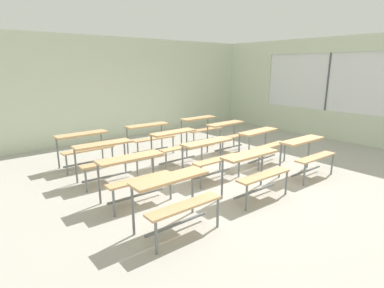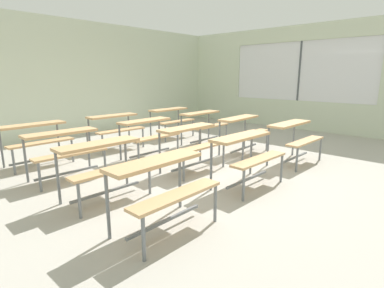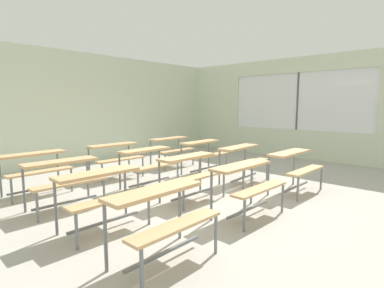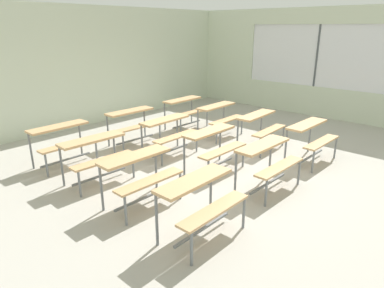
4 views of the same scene
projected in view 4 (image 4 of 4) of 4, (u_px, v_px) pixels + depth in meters
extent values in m
cube|color=#ADA89E|center=(221.00, 169.00, 6.28)|extent=(10.00, 9.00, 0.05)
cube|color=beige|center=(83.00, 67.00, 8.63)|extent=(10.00, 0.12, 3.00)
cube|color=beige|center=(329.00, 103.00, 9.63)|extent=(0.12, 9.00, 0.85)
cube|color=beige|center=(341.00, 15.00, 8.86)|extent=(0.12, 9.00, 0.45)
cube|color=beige|center=(229.00, 51.00, 11.47)|extent=(0.12, 1.90, 1.70)
cube|color=white|center=(317.00, 56.00, 9.53)|extent=(0.02, 4.20, 1.70)
cube|color=#4C5156|center=(317.00, 56.00, 9.53)|extent=(0.06, 0.05, 1.70)
cube|color=tan|center=(194.00, 180.00, 4.09)|extent=(1.10, 0.32, 0.04)
cube|color=tan|center=(214.00, 210.00, 3.98)|extent=(1.10, 0.22, 0.03)
cylinder|color=slate|center=(157.00, 219.00, 3.95)|extent=(0.04, 0.04, 0.72)
cylinder|color=slate|center=(211.00, 190.00, 4.65)|extent=(0.04, 0.04, 0.72)
cylinder|color=slate|center=(192.00, 248.00, 3.65)|extent=(0.04, 0.04, 0.44)
cylinder|color=slate|center=(244.00, 213.00, 4.35)|extent=(0.04, 0.04, 0.44)
cube|color=slate|center=(202.00, 229.00, 4.21)|extent=(1.00, 0.03, 0.03)
cube|color=tan|center=(263.00, 145.00, 5.32)|extent=(1.11, 0.35, 0.04)
cube|color=tan|center=(280.00, 167.00, 5.20)|extent=(1.11, 0.25, 0.03)
cylinder|color=slate|center=(236.00, 173.00, 5.19)|extent=(0.04, 0.04, 0.72)
cylinder|color=slate|center=(270.00, 156.00, 5.87)|extent=(0.04, 0.04, 0.72)
cylinder|color=slate|center=(266.00, 193.00, 4.87)|extent=(0.04, 0.04, 0.44)
cylinder|color=slate|center=(299.00, 172.00, 5.56)|extent=(0.04, 0.04, 0.44)
cube|color=slate|center=(268.00, 184.00, 5.43)|extent=(1.00, 0.06, 0.03)
cube|color=tan|center=(307.00, 124.00, 6.45)|extent=(1.11, 0.35, 0.04)
cube|color=tan|center=(322.00, 142.00, 6.33)|extent=(1.10, 0.25, 0.03)
cylinder|color=slate|center=(286.00, 147.00, 6.31)|extent=(0.04, 0.04, 0.72)
cylinder|color=slate|center=(310.00, 135.00, 7.00)|extent=(0.04, 0.04, 0.72)
cylinder|color=slate|center=(313.00, 161.00, 6.00)|extent=(0.04, 0.04, 0.44)
cylinder|color=slate|center=(335.00, 148.00, 6.69)|extent=(0.04, 0.04, 0.44)
cube|color=slate|center=(310.00, 157.00, 6.56)|extent=(1.00, 0.06, 0.03)
cube|color=tan|center=(135.00, 157.00, 4.85)|extent=(1.11, 0.34, 0.04)
cube|color=tan|center=(150.00, 181.00, 4.73)|extent=(1.10, 0.24, 0.03)
cylinder|color=slate|center=(101.00, 188.00, 4.72)|extent=(0.04, 0.04, 0.72)
cylinder|color=slate|center=(156.00, 167.00, 5.40)|extent=(0.04, 0.04, 0.72)
cylinder|color=slate|center=(126.00, 210.00, 4.41)|extent=(0.04, 0.04, 0.44)
cylinder|color=slate|center=(180.00, 186.00, 5.09)|extent=(0.04, 0.04, 0.44)
cube|color=slate|center=(143.00, 198.00, 4.96)|extent=(1.00, 0.05, 0.03)
cube|color=tan|center=(209.00, 131.00, 6.02)|extent=(1.10, 0.33, 0.04)
cube|color=tan|center=(223.00, 150.00, 5.90)|extent=(1.10, 0.23, 0.03)
cylinder|color=slate|center=(184.00, 156.00, 5.88)|extent=(0.04, 0.04, 0.72)
cylinder|color=slate|center=(220.00, 142.00, 6.57)|extent=(0.04, 0.04, 0.72)
cylinder|color=slate|center=(208.00, 172.00, 5.57)|extent=(0.04, 0.04, 0.44)
cylinder|color=slate|center=(243.00, 156.00, 6.26)|extent=(0.04, 0.04, 0.44)
cube|color=slate|center=(215.00, 166.00, 6.13)|extent=(1.00, 0.04, 0.03)
cube|color=tan|center=(257.00, 115.00, 7.13)|extent=(1.11, 0.37, 0.04)
cube|color=tan|center=(269.00, 131.00, 7.03)|extent=(1.11, 0.27, 0.03)
cylinder|color=slate|center=(237.00, 136.00, 6.97)|extent=(0.04, 0.04, 0.72)
cylinder|color=slate|center=(261.00, 125.00, 7.70)|extent=(0.04, 0.04, 0.72)
cylinder|color=slate|center=(261.00, 148.00, 6.68)|extent=(0.04, 0.04, 0.44)
cylinder|color=slate|center=(283.00, 136.00, 7.41)|extent=(0.04, 0.04, 0.44)
cube|color=slate|center=(261.00, 144.00, 7.25)|extent=(1.00, 0.08, 0.03)
cube|color=tan|center=(92.00, 139.00, 5.59)|extent=(1.11, 0.36, 0.04)
cube|color=tan|center=(104.00, 160.00, 5.47)|extent=(1.11, 0.26, 0.03)
cylinder|color=slate|center=(62.00, 166.00, 5.46)|extent=(0.04, 0.04, 0.72)
cylinder|color=slate|center=(115.00, 150.00, 6.13)|extent=(0.04, 0.04, 0.72)
cylinder|color=slate|center=(80.00, 184.00, 5.14)|extent=(0.04, 0.04, 0.44)
cylinder|color=slate|center=(133.00, 166.00, 5.82)|extent=(0.04, 0.04, 0.44)
cube|color=slate|center=(100.00, 176.00, 5.70)|extent=(1.00, 0.07, 0.03)
cube|color=tan|center=(165.00, 120.00, 6.76)|extent=(1.10, 0.34, 0.04)
cube|color=tan|center=(177.00, 136.00, 6.66)|extent=(1.10, 0.24, 0.03)
cylinder|color=slate|center=(142.00, 141.00, 6.61)|extent=(0.04, 0.04, 0.72)
cylinder|color=slate|center=(177.00, 130.00, 7.32)|extent=(0.04, 0.04, 0.72)
cylinder|color=slate|center=(162.00, 155.00, 6.32)|extent=(0.04, 0.04, 0.44)
cylinder|color=slate|center=(197.00, 142.00, 7.03)|extent=(0.04, 0.04, 0.44)
cube|color=slate|center=(170.00, 150.00, 6.88)|extent=(1.00, 0.05, 0.03)
cube|color=tan|center=(216.00, 106.00, 7.94)|extent=(1.10, 0.33, 0.04)
cube|color=tan|center=(227.00, 120.00, 7.84)|extent=(1.10, 0.23, 0.03)
cylinder|color=slate|center=(198.00, 124.00, 7.80)|extent=(0.04, 0.04, 0.72)
cylinder|color=slate|center=(224.00, 116.00, 8.50)|extent=(0.04, 0.04, 0.72)
cylinder|color=slate|center=(217.00, 135.00, 7.50)|extent=(0.04, 0.04, 0.44)
cylinder|color=slate|center=(242.00, 125.00, 8.20)|extent=(0.04, 0.04, 0.44)
cube|color=slate|center=(220.00, 132.00, 8.06)|extent=(1.00, 0.04, 0.03)
cube|color=tan|center=(58.00, 127.00, 6.29)|extent=(1.10, 0.33, 0.04)
cube|color=tan|center=(69.00, 145.00, 6.18)|extent=(1.10, 0.23, 0.03)
cylinder|color=slate|center=(31.00, 150.00, 6.14)|extent=(0.04, 0.04, 0.72)
cylinder|color=slate|center=(80.00, 137.00, 6.85)|extent=(0.04, 0.04, 0.72)
cylinder|color=slate|center=(46.00, 165.00, 5.84)|extent=(0.04, 0.04, 0.44)
cylinder|color=slate|center=(96.00, 150.00, 6.55)|extent=(0.04, 0.04, 0.44)
cube|color=slate|center=(66.00, 160.00, 6.40)|extent=(1.00, 0.04, 0.03)
cube|color=tan|center=(130.00, 111.00, 7.44)|extent=(1.11, 0.36, 0.04)
cube|color=tan|center=(139.00, 126.00, 7.32)|extent=(1.11, 0.26, 0.03)
cylinder|color=slate|center=(108.00, 130.00, 7.31)|extent=(0.04, 0.04, 0.72)
cylinder|color=slate|center=(144.00, 122.00, 7.99)|extent=(0.04, 0.04, 0.72)
cylinder|color=slate|center=(123.00, 142.00, 7.00)|extent=(0.04, 0.04, 0.44)
cylinder|color=slate|center=(160.00, 132.00, 7.67)|extent=(0.04, 0.04, 0.44)
cube|color=slate|center=(135.00, 139.00, 7.55)|extent=(1.00, 0.06, 0.03)
cube|color=tan|center=(182.00, 100.00, 8.63)|extent=(1.10, 0.32, 0.04)
cube|color=tan|center=(192.00, 112.00, 8.52)|extent=(1.10, 0.22, 0.03)
cylinder|color=slate|center=(165.00, 116.00, 8.48)|extent=(0.04, 0.04, 0.72)
cylinder|color=slate|center=(192.00, 109.00, 9.18)|extent=(0.04, 0.04, 0.72)
cylinder|color=slate|center=(181.00, 126.00, 8.18)|extent=(0.04, 0.04, 0.44)
cylinder|color=slate|center=(207.00, 118.00, 8.88)|extent=(0.04, 0.04, 0.44)
cube|color=slate|center=(187.00, 124.00, 8.74)|extent=(1.00, 0.03, 0.03)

